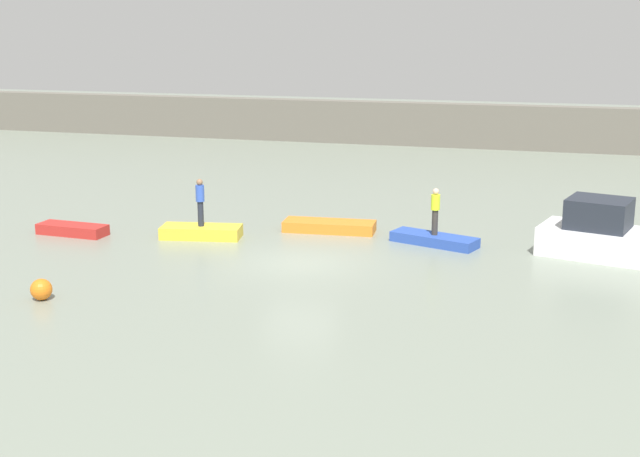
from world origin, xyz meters
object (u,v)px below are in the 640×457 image
object	(u,v)px
rowboat_blue	(434,240)
rowboat_orange	(329,226)
rowboat_red	(72,229)
person_hiviz_shirt	(435,209)
mooring_buoy	(41,289)
motorboat	(612,236)
rowboat_yellow	(201,232)
person_blue_shirt	(200,200)

from	to	relation	value
rowboat_blue	rowboat_orange	bearing A→B (deg)	-172.73
rowboat_red	rowboat_blue	size ratio (longest dim) A/B	0.85
rowboat_blue	person_hiviz_shirt	size ratio (longest dim) A/B	1.85
rowboat_red	rowboat_orange	distance (m)	9.81
mooring_buoy	rowboat_orange	bearing A→B (deg)	59.82
motorboat	mooring_buoy	size ratio (longest dim) A/B	8.56
rowboat_yellow	rowboat_blue	world-z (taller)	rowboat_yellow
rowboat_blue	rowboat_yellow	bearing A→B (deg)	-151.99
rowboat_orange	rowboat_blue	world-z (taller)	rowboat_orange
rowboat_red	rowboat_yellow	xyz separation A→B (m)	(4.91, 0.90, 0.02)
rowboat_yellow	person_hiviz_shirt	bearing A→B (deg)	-0.83
motorboat	person_hiviz_shirt	bearing A→B (deg)	178.81
rowboat_blue	mooring_buoy	distance (m)	13.82
rowboat_red	rowboat_blue	xyz separation A→B (m)	(13.48, 2.30, -0.02)
motorboat	mooring_buoy	bearing A→B (deg)	-150.30
person_hiviz_shirt	rowboat_red	bearing A→B (deg)	-170.31
rowboat_red	mooring_buoy	world-z (taller)	mooring_buoy
rowboat_orange	rowboat_blue	size ratio (longest dim) A/B	1.10
rowboat_red	rowboat_yellow	distance (m)	5.00
rowboat_yellow	rowboat_blue	size ratio (longest dim) A/B	0.93
rowboat_orange	mooring_buoy	world-z (taller)	mooring_buoy
rowboat_blue	motorboat	bearing A→B (deg)	17.55
person_blue_shirt	mooring_buoy	distance (m)	8.22
mooring_buoy	motorboat	bearing A→B (deg)	29.70
motorboat	person_hiviz_shirt	xyz separation A→B (m)	(-6.09, 0.13, 0.56)
rowboat_blue	mooring_buoy	size ratio (longest dim) A/B	5.03
rowboat_yellow	person_blue_shirt	distance (m)	1.23
rowboat_red	mooring_buoy	distance (m)	7.83
rowboat_red	person_hiviz_shirt	world-z (taller)	person_hiviz_shirt
rowboat_orange	person_hiviz_shirt	xyz separation A→B (m)	(4.19, -0.85, 1.12)
rowboat_orange	person_hiviz_shirt	distance (m)	4.42
rowboat_red	person_hiviz_shirt	size ratio (longest dim) A/B	1.57
person_blue_shirt	person_hiviz_shirt	world-z (taller)	person_blue_shirt
rowboat_red	rowboat_blue	distance (m)	13.68
person_hiviz_shirt	motorboat	bearing A→B (deg)	-1.19
motorboat	mooring_buoy	distance (m)	18.69
motorboat	rowboat_yellow	size ratio (longest dim) A/B	1.82
rowboat_orange	rowboat_blue	xyz separation A→B (m)	(4.19, -0.85, -0.02)
person_blue_shirt	person_hiviz_shirt	bearing A→B (deg)	9.27
rowboat_red	rowboat_orange	bearing A→B (deg)	22.12
motorboat	rowboat_yellow	distance (m)	14.72
rowboat_yellow	person_blue_shirt	bearing A→B (deg)	0.00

